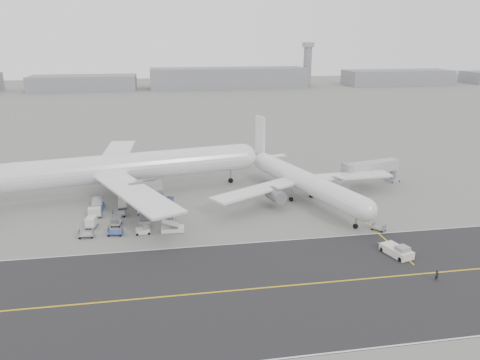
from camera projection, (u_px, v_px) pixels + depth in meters
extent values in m
plane|color=gray|center=(219.00, 240.00, 85.10)|extent=(700.00, 700.00, 0.00)
cube|color=#28272A|center=(268.00, 288.00, 68.95)|extent=(220.00, 32.00, 0.02)
cube|color=gold|center=(268.00, 287.00, 68.94)|extent=(220.00, 0.30, 0.01)
cube|color=silver|center=(248.00, 243.00, 83.83)|extent=(220.00, 0.25, 0.01)
cube|color=silver|center=(299.00, 357.00, 54.06)|extent=(220.00, 0.25, 0.01)
cube|color=gold|center=(363.00, 219.00, 94.64)|extent=(0.30, 40.00, 0.01)
cylinder|color=gray|center=(307.00, 67.00, 346.73)|extent=(6.00, 6.00, 28.00)
cube|color=#A0A0A6|center=(308.00, 45.00, 342.17)|extent=(7.00, 7.00, 3.50)
cylinder|color=white|center=(130.00, 167.00, 108.15)|extent=(56.22, 16.85, 6.42)
sphere|color=white|center=(243.00, 156.00, 117.55)|extent=(6.29, 6.29, 6.29)
cube|color=white|center=(136.00, 193.00, 92.80)|extent=(19.11, 30.76, 0.45)
cube|color=white|center=(116.00, 154.00, 123.06)|extent=(8.51, 31.07, 0.45)
cylinder|color=slate|center=(145.00, 191.00, 98.93)|extent=(7.46, 5.20, 3.98)
cylinder|color=slate|center=(130.00, 164.00, 119.71)|extent=(7.46, 5.20, 3.98)
cylinder|color=black|center=(231.00, 180.00, 118.16)|extent=(1.28, 0.72, 1.21)
cylinder|color=black|center=(125.00, 197.00, 105.77)|extent=(1.28, 0.72, 1.21)
cylinder|color=black|center=(121.00, 187.00, 112.67)|extent=(1.28, 0.72, 1.21)
cylinder|color=gray|center=(231.00, 174.00, 117.66)|extent=(0.36, 0.36, 3.37)
cylinder|color=white|center=(306.00, 182.00, 103.64)|extent=(15.64, 39.14, 4.53)
sphere|color=white|center=(366.00, 210.00, 86.73)|extent=(4.44, 4.44, 4.44)
cone|color=white|center=(261.00, 159.00, 121.28)|extent=(6.11, 8.55, 4.07)
cube|color=white|center=(260.00, 135.00, 119.85)|extent=(1.72, 4.30, 9.63)
cube|color=white|center=(246.00, 160.00, 120.18)|extent=(7.54, 4.14, 0.25)
cube|color=white|center=(273.00, 156.00, 123.55)|extent=(7.54, 4.14, 0.25)
cube|color=white|center=(256.00, 190.00, 99.58)|extent=(21.10, 15.19, 0.45)
cube|color=white|center=(346.00, 176.00, 109.69)|extent=(21.87, 5.80, 0.45)
cylinder|color=slate|center=(276.00, 195.00, 99.85)|extent=(4.07, 5.42, 2.81)
cylinder|color=slate|center=(338.00, 185.00, 106.79)|extent=(4.07, 5.42, 2.81)
cylinder|color=black|center=(355.00, 226.00, 90.01)|extent=(0.76, 1.08, 0.98)
cylinder|color=black|center=(291.00, 199.00, 104.95)|extent=(0.76, 1.08, 0.98)
cylinder|color=black|center=(311.00, 196.00, 107.25)|extent=(0.76, 1.08, 0.98)
cylinder|color=gray|center=(356.00, 220.00, 89.67)|extent=(0.36, 0.36, 2.38)
cube|color=silver|center=(396.00, 251.00, 78.97)|extent=(4.14, 6.10, 1.26)
cube|color=#A0A0A6|center=(402.00, 249.00, 77.61)|extent=(2.40, 2.28, 0.81)
cylinder|color=gray|center=(382.00, 245.00, 82.00)|extent=(0.79, 2.28, 0.14)
cylinder|color=black|center=(400.00, 260.00, 76.73)|extent=(0.57, 0.88, 0.81)
cylinder|color=black|center=(411.00, 257.00, 77.71)|extent=(0.57, 0.88, 0.81)
cylinder|color=black|center=(382.00, 249.00, 80.44)|extent=(0.57, 0.88, 0.81)
cylinder|color=black|center=(392.00, 247.00, 81.41)|extent=(0.57, 0.88, 0.81)
cylinder|color=gray|center=(393.00, 174.00, 118.80)|extent=(1.61, 1.61, 4.03)
cube|color=#A0A0A6|center=(392.00, 180.00, 119.29)|extent=(3.16, 3.16, 0.70)
cube|color=#B4B4B9|center=(371.00, 167.00, 115.36)|extent=(15.34, 6.31, 2.62)
cube|color=#A0A0A6|center=(347.00, 170.00, 112.61)|extent=(1.94, 3.42, 3.02)
cylinder|color=black|center=(393.00, 179.00, 120.69)|extent=(0.44, 0.66, 0.60)
imported|color=black|center=(437.00, 275.00, 70.67)|extent=(0.75, 0.60, 1.78)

